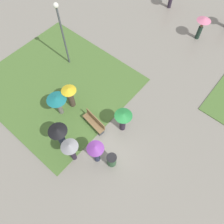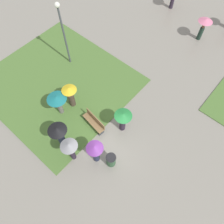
{
  "view_description": "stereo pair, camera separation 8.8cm",
  "coord_description": "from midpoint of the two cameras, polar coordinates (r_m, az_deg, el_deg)",
  "views": [
    {
      "loc": [
        3.5,
        -3.47,
        12.06
      ],
      "look_at": [
        -0.68,
        1.47,
        0.91
      ],
      "focal_mm": 35.0,
      "sensor_mm": 36.0,
      "label": 1
    },
    {
      "loc": [
        3.56,
        -3.41,
        12.06
      ],
      "look_at": [
        -0.68,
        1.47,
        0.91
      ],
      "focal_mm": 35.0,
      "sensor_mm": 36.0,
      "label": 2
    }
  ],
  "objects": [
    {
      "name": "crowd_person_green",
      "position": [
        12.34,
        2.72,
        -1.68
      ],
      "size": [
        1.02,
        1.02,
        1.75
      ],
      "rotation": [
        0.0,
        0.0,
        2.69
      ],
      "color": "#2D2333",
      "rests_on": "ground_plane"
    },
    {
      "name": "crowd_person_purple",
      "position": [
        11.44,
        -4.48,
        -10.01
      ],
      "size": [
        0.9,
        0.9,
        1.93
      ],
      "rotation": [
        0.0,
        0.0,
        2.61
      ],
      "color": "#282D47",
      "rests_on": "ground_plane"
    },
    {
      "name": "lone_walker_far_path",
      "position": [
        18.75,
        22.43,
        20.53
      ],
      "size": [
        1.05,
        1.05,
        1.81
      ],
      "rotation": [
        0.0,
        0.0,
        1.95
      ],
      "color": "#1E3328",
      "rests_on": "ground_plane"
    },
    {
      "name": "crowd_person_grey",
      "position": [
        11.57,
        -11.01,
        -9.39
      ],
      "size": [
        0.91,
        0.91,
        1.95
      ],
      "rotation": [
        0.0,
        0.0,
        0.25
      ],
      "color": "#2D2333",
      "rests_on": "ground_plane"
    },
    {
      "name": "crowd_person_black",
      "position": [
        12.12,
        -13.79,
        -5.71
      ],
      "size": [
        1.04,
        1.04,
        1.99
      ],
      "rotation": [
        0.0,
        0.0,
        2.74
      ],
      "color": "#282D47",
      "rests_on": "ground_plane"
    },
    {
      "name": "crowd_person_yellow",
      "position": [
        13.52,
        -11.09,
        4.38
      ],
      "size": [
        0.92,
        0.92,
        1.8
      ],
      "rotation": [
        0.0,
        0.0,
        4.6
      ],
      "color": "#47382D",
      "rests_on": "ground_plane"
    },
    {
      "name": "ground_plane",
      "position": [
        13.03,
        -2.1,
        -7.99
      ],
      "size": [
        90.0,
        90.0,
        0.0
      ],
      "primitive_type": "plane",
      "color": "gray"
    },
    {
      "name": "lawn_patch_near",
      "position": [
        15.67,
        -14.15,
        7.32
      ],
      "size": [
        9.38,
        8.75,
        0.06
      ],
      "color": "#4C7033",
      "rests_on": "ground_plane"
    },
    {
      "name": "crowd_person_teal",
      "position": [
        13.19,
        -14.31,
        2.75
      ],
      "size": [
        1.17,
        1.17,
        1.72
      ],
      "rotation": [
        0.0,
        0.0,
        5.64
      ],
      "color": "slate",
      "rests_on": "ground_plane"
    },
    {
      "name": "trash_bin",
      "position": [
        12.17,
        -0.3,
        -12.46
      ],
      "size": [
        0.56,
        0.56,
        0.92
      ],
      "color": "#335638",
      "rests_on": "ground_plane"
    },
    {
      "name": "lamp_post",
      "position": [
        14.76,
        -13.25,
        20.44
      ],
      "size": [
        0.32,
        0.32,
        4.72
      ],
      "color": "#474C51",
      "rests_on": "ground_plane"
    },
    {
      "name": "park_bench",
      "position": [
        13.13,
        -4.81,
        -2.55
      ],
      "size": [
        1.68,
        0.64,
        0.9
      ],
      "rotation": [
        0.0,
        0.0,
        -0.13
      ],
      "color": "brown",
      "rests_on": "ground_plane"
    }
  ]
}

